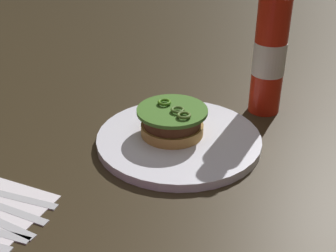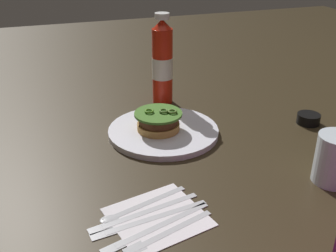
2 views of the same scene
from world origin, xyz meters
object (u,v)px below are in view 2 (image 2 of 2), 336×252
at_px(burger_sandwich, 158,121).
at_px(spoon_utensil, 132,208).
at_px(butter_knife, 143,220).
at_px(napkin, 158,217).
at_px(steak_knife, 138,213).
at_px(fork_utensil, 162,234).
at_px(table_knife, 151,228).
at_px(ketchup_bottle, 162,63).
at_px(water_glass, 335,159).
at_px(dinner_plate, 163,131).
at_px(condiment_cup, 308,119).

xyz_separation_m(burger_sandwich, spoon_utensil, (0.14, 0.27, -0.03)).
bearing_deg(butter_knife, napkin, -173.01).
xyz_separation_m(steak_knife, fork_utensil, (-0.02, 0.07, 0.00)).
relative_size(napkin, table_knife, 0.75).
xyz_separation_m(ketchup_bottle, water_glass, (-0.19, 0.51, -0.07)).
distance_m(dinner_plate, table_knife, 0.36).
xyz_separation_m(butter_knife, fork_utensil, (-0.02, 0.05, 0.00)).
bearing_deg(fork_utensil, napkin, -99.62).
relative_size(napkin, steak_knife, 0.74).
height_order(burger_sandwich, ketchup_bottle, ketchup_bottle).
distance_m(napkin, spoon_utensil, 0.05).
distance_m(dinner_plate, steak_knife, 0.32).
distance_m(ketchup_bottle, table_knife, 0.58).
height_order(butter_knife, fork_utensil, same).
relative_size(ketchup_bottle, napkin, 1.63).
relative_size(dinner_plate, butter_knife, 1.24).
distance_m(ketchup_bottle, fork_utensil, 0.59).
bearing_deg(condiment_cup, fork_utensil, 29.49).
relative_size(butter_knife, table_knife, 1.04).
bearing_deg(burger_sandwich, steak_knife, 65.26).
bearing_deg(table_knife, dinner_plate, -112.08).
distance_m(steak_knife, table_knife, 0.05).
xyz_separation_m(ketchup_bottle, fork_utensil, (0.19, 0.55, -0.12)).
bearing_deg(butter_knife, steak_knife, -78.77).
height_order(spoon_utensil, butter_knife, same).
distance_m(water_glass, fork_utensil, 0.38).
xyz_separation_m(dinner_plate, water_glass, (-0.26, 0.31, 0.04)).
distance_m(dinner_plate, water_glass, 0.41).
bearing_deg(water_glass, napkin, -1.01).
height_order(napkin, steak_knife, steak_knife).
xyz_separation_m(dinner_plate, fork_utensil, (0.12, 0.35, -0.00)).
bearing_deg(burger_sandwich, spoon_utensil, 62.83).
height_order(dinner_plate, butter_knife, dinner_plate).
height_order(ketchup_bottle, spoon_utensil, ketchup_bottle).
height_order(dinner_plate, water_glass, water_glass).
bearing_deg(water_glass, spoon_utensil, -5.90).
relative_size(water_glass, steak_knife, 0.48).
bearing_deg(steak_knife, butter_knife, 101.23).
xyz_separation_m(condiment_cup, napkin, (0.49, 0.24, -0.01)).
bearing_deg(condiment_cup, spoon_utensil, 20.62).
bearing_deg(napkin, dinner_plate, -110.55).
bearing_deg(steak_knife, condiment_cup, -157.42).
relative_size(condiment_cup, steak_knife, 0.28).
bearing_deg(butter_knife, water_glass, 179.54).
bearing_deg(condiment_cup, burger_sandwich, -9.93).
bearing_deg(butter_knife, fork_utensil, 112.47).
distance_m(steak_knife, fork_utensil, 0.07).
bearing_deg(butter_knife, dinner_plate, -114.65).
height_order(water_glass, table_knife, water_glass).
xyz_separation_m(dinner_plate, butter_knife, (0.14, 0.31, -0.00)).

